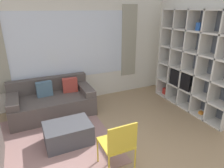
# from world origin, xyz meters

# --- Properties ---
(wall_back) EXTENTS (6.47, 0.11, 2.70)m
(wall_back) POSITION_xyz_m (0.00, 3.04, 1.36)
(wall_back) COLOR silver
(wall_back) RESTS_ON ground_plane
(wall_right) EXTENTS (0.07, 4.21, 2.70)m
(wall_right) POSITION_xyz_m (2.67, 1.50, 1.35)
(wall_right) COLOR silver
(wall_right) RESTS_ON ground_plane
(area_rug) EXTENTS (2.80, 2.21, 0.01)m
(area_rug) POSITION_xyz_m (-1.16, 1.45, 0.01)
(area_rug) COLOR gray
(area_rug) RESTS_ON ground_plane
(shelving_unit) EXTENTS (0.38, 2.14, 2.30)m
(shelving_unit) POSITION_xyz_m (2.48, 1.41, 1.14)
(shelving_unit) COLOR #515660
(shelving_unit) RESTS_ON ground_plane
(couch_main) EXTENTS (1.81, 0.96, 0.78)m
(couch_main) POSITION_xyz_m (-0.63, 2.52, 0.29)
(couch_main) COLOR #564C47
(couch_main) RESTS_ON ground_plane
(ottoman) EXTENTS (0.82, 0.58, 0.38)m
(ottoman) POSITION_xyz_m (-0.56, 1.29, 0.19)
(ottoman) COLOR #47474C
(ottoman) RESTS_ON ground_plane
(folding_chair) EXTENTS (0.44, 0.46, 0.86)m
(folding_chair) POSITION_xyz_m (-0.04, 0.29, 0.52)
(folding_chair) COLOR gold
(folding_chair) RESTS_ON ground_plane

